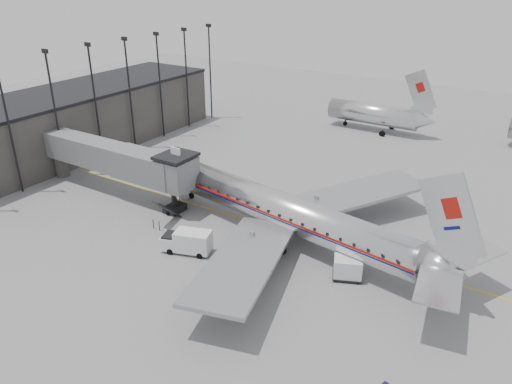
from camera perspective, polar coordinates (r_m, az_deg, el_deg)
ground at (r=46.02m, az=-3.40°, el=-6.76°), size 160.00×160.00×0.00m
terminal at (r=73.63m, az=-20.81°, el=7.34°), size 12.00×46.00×8.00m
apron_line at (r=49.00m, az=3.58°, el=-4.66°), size 60.00×0.15×0.01m
jet_bridge at (r=56.90m, az=-15.07°, el=3.45°), size 21.00×6.20×7.10m
floodlight_masts at (r=69.42m, az=-16.05°, el=10.76°), size 0.90×42.25×15.25m
distant_aircraft_near at (r=80.59m, az=13.38°, el=8.75°), size 16.39×3.20×10.26m
airliner at (r=46.56m, az=3.75°, el=-2.45°), size 34.84×32.05×11.07m
service_van at (r=45.69m, az=-7.91°, el=-5.59°), size 4.86×3.10×2.14m
baggage_cart_white at (r=42.51m, az=10.44°, el=-8.49°), size 2.94×2.64×1.89m
ramp_worker at (r=45.52m, az=-7.62°, el=-6.02°), size 0.70×0.51×1.80m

